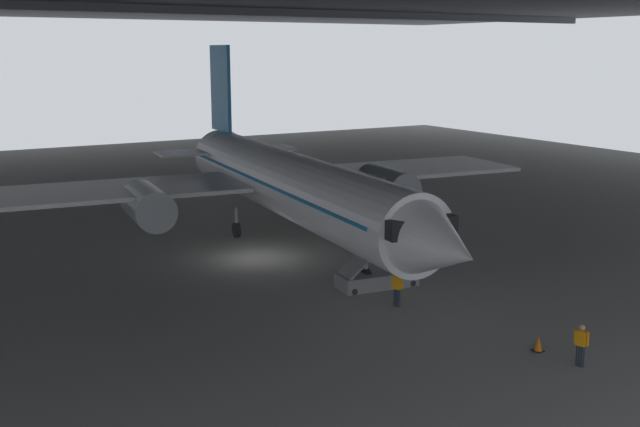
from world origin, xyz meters
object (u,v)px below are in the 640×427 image
at_px(crew_worker_by_stairs, 397,287).
at_px(traffic_cone_orange, 538,344).
at_px(crew_worker_near_nose, 581,343).
at_px(boarding_stairs, 378,271).
at_px(baggage_tug, 297,195).
at_px(airplane_main, 287,183).

relative_size(crew_worker_by_stairs, traffic_cone_orange, 2.65).
bearing_deg(traffic_cone_orange, crew_worker_near_nose, -82.73).
bearing_deg(boarding_stairs, crew_worker_by_stairs, -108.85).
bearing_deg(boarding_stairs, crew_worker_near_nose, -86.18).
relative_size(crew_worker_by_stairs, baggage_tug, 0.64).
height_order(crew_worker_near_nose, traffic_cone_orange, crew_worker_near_nose).
bearing_deg(crew_worker_near_nose, boarding_stairs, 93.82).
distance_m(crew_worker_near_nose, crew_worker_by_stairs, 8.74).
distance_m(crew_worker_near_nose, traffic_cone_orange, 1.86).
bearing_deg(crew_worker_by_stairs, airplane_main, 83.52).
relative_size(airplane_main, baggage_tug, 14.53).
height_order(boarding_stairs, baggage_tug, boarding_stairs).
relative_size(boarding_stairs, baggage_tug, 1.86).
height_order(boarding_stairs, crew_worker_by_stairs, boarding_stairs).
xyz_separation_m(crew_worker_by_stairs, baggage_tug, (7.71, 22.96, -0.37)).
distance_m(airplane_main, baggage_tug, 12.23).
relative_size(crew_worker_near_nose, crew_worker_by_stairs, 0.98).
bearing_deg(crew_worker_by_stairs, boarding_stairs, 71.15).
bearing_deg(traffic_cone_orange, crew_worker_by_stairs, 102.40).
xyz_separation_m(boarding_stairs, baggage_tug, (6.75, 20.14, -0.20)).
bearing_deg(crew_worker_by_stairs, baggage_tug, 71.43).
height_order(traffic_cone_orange, baggage_tug, baggage_tug).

